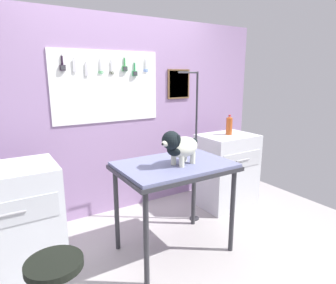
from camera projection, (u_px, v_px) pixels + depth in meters
name	position (u px, v px, depth m)	size (l,w,h in m)	color
ground	(180.00, 261.00, 2.66)	(4.40, 4.00, 0.04)	#A9A4A3
rear_wall_panel	(120.00, 116.00, 3.45)	(4.00, 0.11, 2.30)	#9A7BA8
grooming_table	(174.00, 172.00, 2.62)	(1.02, 0.72, 0.87)	#2D2D33
grooming_arm	(195.00, 154.00, 3.21)	(0.30, 0.11, 1.67)	#2D2D33
dog	(180.00, 146.00, 2.51)	(0.43, 0.27, 0.32)	silver
counter_left	(8.00, 224.00, 2.34)	(0.80, 0.58, 0.94)	silver
cabinet_right	(226.00, 170.00, 3.68)	(0.68, 0.54, 0.92)	silver
stool	(56.00, 278.00, 1.69)	(0.33, 0.33, 0.60)	#9E9EA3
soda_bottle	(229.00, 126.00, 3.57)	(0.08, 0.08, 0.25)	#B14D1F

